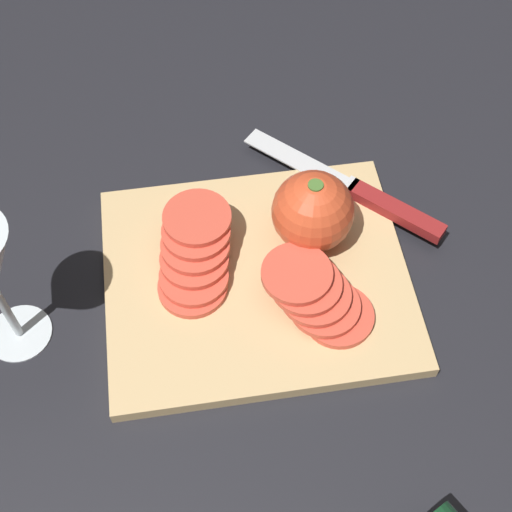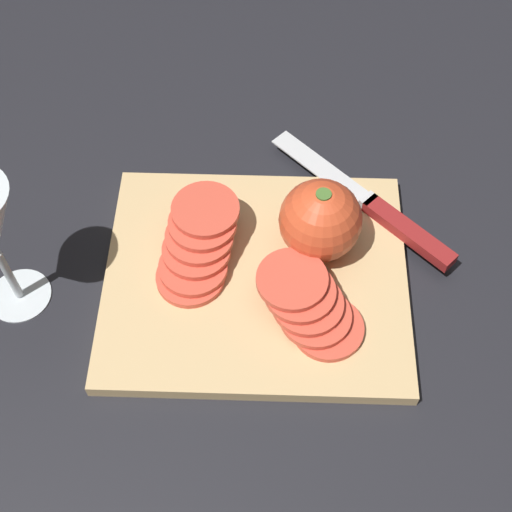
{
  "view_description": "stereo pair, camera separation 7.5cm",
  "coord_description": "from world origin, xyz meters",
  "px_view_note": "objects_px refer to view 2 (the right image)",
  "views": [
    {
      "loc": [
        0.14,
        0.41,
        0.67
      ],
      "look_at": [
        0.08,
        -0.0,
        0.05
      ],
      "focal_mm": 50.0,
      "sensor_mm": 36.0,
      "label": 1
    },
    {
      "loc": [
        0.06,
        0.41,
        0.67
      ],
      "look_at": [
        0.08,
        -0.0,
        0.05
      ],
      "focal_mm": 50.0,
      "sensor_mm": 36.0,
      "label": 2
    }
  ],
  "objects_px": {
    "whole_tomato": "(320,220)",
    "tomato_slice_stack_near": "(198,243)",
    "tomato_slice_stack_far": "(308,304)",
    "knife": "(390,219)"
  },
  "relations": [
    {
      "from": "whole_tomato",
      "to": "tomato_slice_stack_far",
      "type": "relative_size",
      "value": 0.8
    },
    {
      "from": "whole_tomato",
      "to": "tomato_slice_stack_far",
      "type": "distance_m",
      "value": 0.09
    },
    {
      "from": "knife",
      "to": "tomato_slice_stack_near",
      "type": "distance_m",
      "value": 0.22
    },
    {
      "from": "whole_tomato",
      "to": "tomato_slice_stack_near",
      "type": "relative_size",
      "value": 0.66
    },
    {
      "from": "whole_tomato",
      "to": "knife",
      "type": "bearing_deg",
      "value": -157.78
    },
    {
      "from": "tomato_slice_stack_far",
      "to": "tomato_slice_stack_near",
      "type": "bearing_deg",
      "value": -30.44
    },
    {
      "from": "whole_tomato",
      "to": "tomato_slice_stack_near",
      "type": "height_order",
      "value": "whole_tomato"
    },
    {
      "from": "tomato_slice_stack_near",
      "to": "knife",
      "type": "bearing_deg",
      "value": -166.28
    },
    {
      "from": "tomato_slice_stack_near",
      "to": "tomato_slice_stack_far",
      "type": "xyz_separation_m",
      "value": [
        -0.12,
        0.07,
        -0.0
      ]
    },
    {
      "from": "knife",
      "to": "tomato_slice_stack_near",
      "type": "xyz_separation_m",
      "value": [
        0.21,
        0.05,
        0.02
      ]
    }
  ]
}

